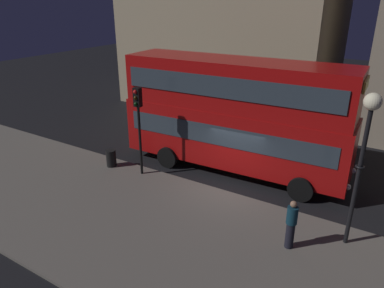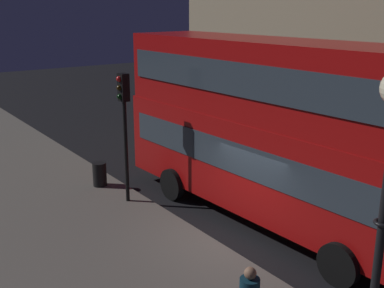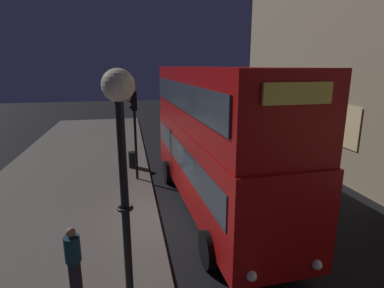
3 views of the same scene
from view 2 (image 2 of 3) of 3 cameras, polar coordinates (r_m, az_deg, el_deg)
The scene contains 4 objects.
ground_plane at distance 13.35m, azimuth 5.29°, elevation -11.67°, with size 80.00×80.00×0.00m, color black.
double_decker_bus at distance 13.92m, azimuth 8.96°, elevation 2.52°, with size 10.80×3.17×5.33m.
traffic_light_near_kerb at distance 14.91m, azimuth -8.10°, elevation 3.87°, with size 0.33×0.37×4.13m.
litter_bin at distance 17.10m, azimuth -10.94°, elevation -3.55°, with size 0.48×0.48×0.84m, color black.
Camera 2 is at (8.85, -7.84, 6.20)m, focal length 44.79 mm.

